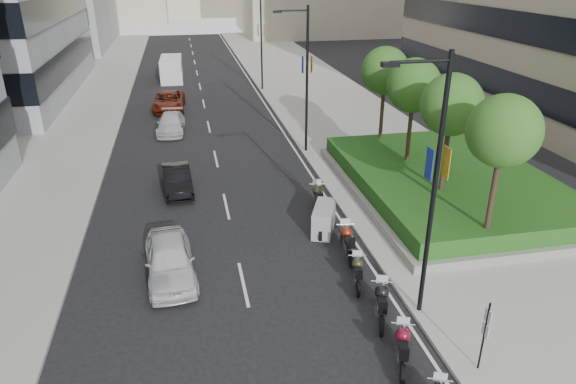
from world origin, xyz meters
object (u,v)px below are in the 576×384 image
object	(u,v)px
motorcycle_4	(347,242)
car_c	(171,123)
lamp_post_2	(260,36)
parking_sign	(485,333)
lamp_post_1	(305,74)
delivery_van	(172,70)
motorcycle_6	(318,198)
car_d	(169,101)
motorcycle_3	(357,272)
lamp_post_0	(431,180)
motorcycle_1	(402,347)
motorcycle_5	(324,219)
motorcycle_2	(382,303)
car_b	(177,179)
car_a	(170,260)

from	to	relation	value
motorcycle_4	car_c	distance (m)	20.25
lamp_post_2	parking_sign	bearing A→B (deg)	-89.01
lamp_post_2	motorcycle_4	xyz separation A→B (m)	(-1.13, -30.74, -4.43)
lamp_post_1	delivery_van	xyz separation A→B (m)	(-8.31, 24.30, -3.98)
motorcycle_4	motorcycle_6	distance (m)	4.42
lamp_post_2	delivery_van	distance (m)	11.16
lamp_post_1	car_d	distance (m)	15.73
motorcycle_3	car_c	world-z (taller)	car_c
lamp_post_0	car_d	world-z (taller)	lamp_post_0
motorcycle_6	delivery_van	xyz separation A→B (m)	(-7.08, 32.63, 0.45)
parking_sign	motorcycle_1	xyz separation A→B (m)	(-2.08, 0.84, -0.87)
lamp_post_0	motorcycle_5	size ratio (longest dim) A/B	3.99
lamp_post_0	motorcycle_2	bearing A→B (deg)	179.31
lamp_post_0	motorcycle_3	distance (m)	5.19
delivery_van	parking_sign	bearing A→B (deg)	-76.87
motorcycle_4	car_d	world-z (taller)	car_d
motorcycle_4	car_b	distance (m)	10.67
motorcycle_2	car_c	size ratio (longest dim) A/B	0.49
motorcycle_1	car_d	world-z (taller)	car_d
car_a	car_c	world-z (taller)	car_a
motorcycle_5	lamp_post_0	bearing A→B (deg)	-143.92
motorcycle_3	motorcycle_5	bearing A→B (deg)	16.69
delivery_van	car_d	bearing A→B (deg)	-89.36
motorcycle_5	motorcycle_1	bearing A→B (deg)	-156.67
motorcycle_1	car_b	bearing A→B (deg)	45.30
lamp_post_1	car_d	xyz separation A→B (m)	(-8.52, 12.49, -4.33)
motorcycle_4	car_c	world-z (taller)	car_c
lamp_post_1	motorcycle_1	world-z (taller)	lamp_post_1
motorcycle_5	delivery_van	xyz separation A→B (m)	(-6.76, 34.88, 0.45)
motorcycle_4	car_d	size ratio (longest dim) A/B	0.45
motorcycle_3	car_a	bearing A→B (deg)	89.10
motorcycle_1	parking_sign	bearing A→B (deg)	-90.94
car_a	car_c	bearing A→B (deg)	85.64
lamp_post_1	motorcycle_3	world-z (taller)	lamp_post_1
motorcycle_3	car_b	bearing A→B (deg)	47.37
lamp_post_1	car_c	size ratio (longest dim) A/B	1.99
lamp_post_2	delivery_van	bearing A→B (deg)	142.82
motorcycle_6	car_c	size ratio (longest dim) A/B	0.52
motorcycle_1	motorcycle_3	bearing A→B (deg)	20.74
parking_sign	car_d	size ratio (longest dim) A/B	0.48
motorcycle_6	delivery_van	bearing A→B (deg)	20.55
lamp_post_1	delivery_van	world-z (taller)	lamp_post_1
lamp_post_1	motorcycle_6	distance (m)	9.51
motorcycle_3	delivery_van	xyz separation A→B (m)	(-6.90, 39.19, 0.54)
lamp_post_0	car_b	xyz separation A→B (m)	(-8.00, 12.42, -4.40)
lamp_post_0	car_b	distance (m)	15.42
lamp_post_1	car_b	xyz separation A→B (m)	(-8.00, -4.58, -4.40)
lamp_post_1	motorcycle_5	size ratio (longest dim) A/B	3.99
lamp_post_0	car_a	xyz separation A→B (m)	(-8.33, 4.06, -4.30)
motorcycle_6	car_c	bearing A→B (deg)	34.53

